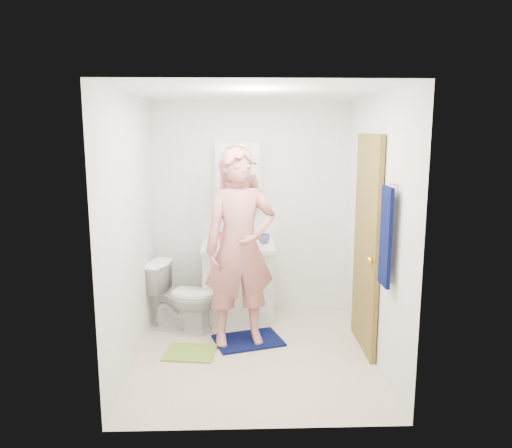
{
  "coord_description": "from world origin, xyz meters",
  "views": [
    {
      "loc": [
        -0.13,
        -4.4,
        2.08
      ],
      "look_at": [
        0.02,
        0.25,
        1.2
      ],
      "focal_mm": 35.0,
      "sensor_mm": 36.0,
      "label": 1
    }
  ],
  "objects_px": {
    "vanity_cabinet": "(238,284)",
    "medicine_cabinet": "(238,174)",
    "toothbrush_cup": "(264,239)",
    "man": "(240,248)",
    "towel": "(386,237)",
    "toilet": "(183,296)",
    "soap_dispenser": "(224,236)"
  },
  "relations": [
    {
      "from": "towel",
      "to": "soap_dispenser",
      "type": "relative_size",
      "value": 3.91
    },
    {
      "from": "toothbrush_cup",
      "to": "towel",
      "type": "bearing_deg",
      "value": -60.32
    },
    {
      "from": "towel",
      "to": "toothbrush_cup",
      "type": "distance_m",
      "value": 1.83
    },
    {
      "from": "vanity_cabinet",
      "to": "toilet",
      "type": "distance_m",
      "value": 0.65
    },
    {
      "from": "towel",
      "to": "toilet",
      "type": "xyz_separation_m",
      "value": [
        -1.76,
        1.2,
        -0.89
      ]
    },
    {
      "from": "towel",
      "to": "toothbrush_cup",
      "type": "xyz_separation_m",
      "value": [
        -0.89,
        1.56,
        -0.35
      ]
    },
    {
      "from": "toilet",
      "to": "man",
      "type": "relative_size",
      "value": 0.38
    },
    {
      "from": "man",
      "to": "toilet",
      "type": "bearing_deg",
      "value": 135.18
    },
    {
      "from": "vanity_cabinet",
      "to": "toothbrush_cup",
      "type": "xyz_separation_m",
      "value": [
        0.29,
        0.08,
        0.5
      ]
    },
    {
      "from": "vanity_cabinet",
      "to": "man",
      "type": "bearing_deg",
      "value": -88.23
    },
    {
      "from": "soap_dispenser",
      "to": "toothbrush_cup",
      "type": "bearing_deg",
      "value": 11.68
    },
    {
      "from": "toothbrush_cup",
      "to": "toilet",
      "type": "bearing_deg",
      "value": -157.4
    },
    {
      "from": "vanity_cabinet",
      "to": "medicine_cabinet",
      "type": "bearing_deg",
      "value": 90.0
    },
    {
      "from": "soap_dispenser",
      "to": "man",
      "type": "height_order",
      "value": "man"
    },
    {
      "from": "toilet",
      "to": "man",
      "type": "bearing_deg",
      "value": -105.8
    },
    {
      "from": "medicine_cabinet",
      "to": "toilet",
      "type": "height_order",
      "value": "medicine_cabinet"
    },
    {
      "from": "toothbrush_cup",
      "to": "man",
      "type": "height_order",
      "value": "man"
    },
    {
      "from": "soap_dispenser",
      "to": "toothbrush_cup",
      "type": "relative_size",
      "value": 1.62
    },
    {
      "from": "towel",
      "to": "toilet",
      "type": "distance_m",
      "value": 2.31
    },
    {
      "from": "man",
      "to": "soap_dispenser",
      "type": "bearing_deg",
      "value": 93.15
    },
    {
      "from": "toilet",
      "to": "vanity_cabinet",
      "type": "bearing_deg",
      "value": -46.87
    },
    {
      "from": "vanity_cabinet",
      "to": "soap_dispenser",
      "type": "relative_size",
      "value": 3.91
    },
    {
      "from": "towel",
      "to": "soap_dispenser",
      "type": "height_order",
      "value": "towel"
    },
    {
      "from": "toilet",
      "to": "soap_dispenser",
      "type": "height_order",
      "value": "soap_dispenser"
    },
    {
      "from": "vanity_cabinet",
      "to": "toilet",
      "type": "relative_size",
      "value": 1.1
    },
    {
      "from": "vanity_cabinet",
      "to": "medicine_cabinet",
      "type": "relative_size",
      "value": 1.14
    },
    {
      "from": "vanity_cabinet",
      "to": "man",
      "type": "relative_size",
      "value": 0.42
    },
    {
      "from": "man",
      "to": "vanity_cabinet",
      "type": "bearing_deg",
      "value": 79.99
    },
    {
      "from": "toilet",
      "to": "man",
      "type": "height_order",
      "value": "man"
    },
    {
      "from": "medicine_cabinet",
      "to": "towel",
      "type": "bearing_deg",
      "value": -55.39
    },
    {
      "from": "vanity_cabinet",
      "to": "toilet",
      "type": "height_order",
      "value": "vanity_cabinet"
    },
    {
      "from": "medicine_cabinet",
      "to": "man",
      "type": "height_order",
      "value": "medicine_cabinet"
    }
  ]
}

